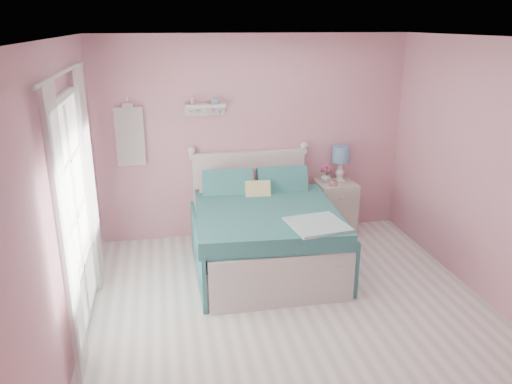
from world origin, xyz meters
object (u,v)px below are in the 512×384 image
object	(u,v)px
vase	(326,177)
nightstand	(335,208)
teacup	(334,183)
bed	(263,233)
table_lamp	(341,157)

from	to	relation	value
vase	nightstand	bearing A→B (deg)	-20.61
vase	teacup	world-z (taller)	vase
vase	bed	bearing A→B (deg)	-142.31
nightstand	table_lamp	xyz separation A→B (m)	(0.07, 0.07, 0.69)
nightstand	table_lamp	world-z (taller)	table_lamp
nightstand	table_lamp	distance (m)	0.69
vase	teacup	size ratio (longest dim) A/B	1.48
nightstand	teacup	xyz separation A→B (m)	(-0.08, -0.13, 0.39)
table_lamp	teacup	distance (m)	0.39
nightstand	teacup	size ratio (longest dim) A/B	7.58
bed	table_lamp	xyz separation A→B (m)	(1.20, 0.79, 0.65)
bed	nightstand	xyz separation A→B (m)	(1.13, 0.73, -0.04)
nightstand	teacup	world-z (taller)	teacup
table_lamp	vase	size ratio (longest dim) A/B	3.35
table_lamp	vase	xyz separation A→B (m)	(-0.20, -0.02, -0.26)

